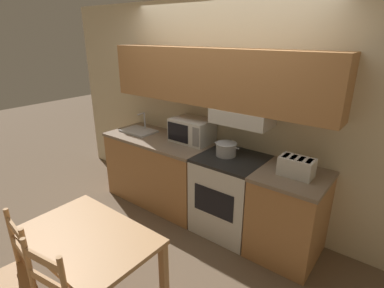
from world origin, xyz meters
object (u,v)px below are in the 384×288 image
Objects in this scene: chair_left_of_table at (7,283)px; stove_range at (230,194)px; cooking_pot at (226,149)px; sink_basin at (139,130)px; dining_table at (89,246)px; toaster at (296,167)px; microwave at (192,130)px.

stove_range is at bearing 80.85° from chair_left_of_table.
stove_range is 2.88× the size of cooking_pot.
dining_table is at bearing -54.25° from sink_basin.
toaster is at bearing -0.14° from sink_basin.
stove_range is at bearing -0.02° from sink_basin.
toaster is 0.72× the size of sink_basin.
sink_basin reaches higher than dining_table.
stove_range is at bearing 79.37° from dining_table.
microwave is at bearing 173.89° from toaster.
chair_left_of_table is (-0.53, -2.13, -0.53)m from cooking_pot.
cooking_pot is 0.96× the size of toaster.
stove_range is 1.65m from dining_table.
cooking_pot is (-0.08, 0.02, 0.53)m from stove_range.
toaster is (0.78, -0.02, 0.01)m from cooking_pot.
toaster is (1.36, -0.15, -0.05)m from microwave.
chair_left_of_table is at bearing -88.82° from microwave.
microwave is (-0.57, 0.13, 0.07)m from cooking_pot.
stove_range reaches higher than dining_table.
dining_table is (1.16, -1.62, -0.30)m from sink_basin.
cooking_pot is 2.26m from chair_left_of_table.
toaster is 0.30× the size of dining_table.
dining_table is (-1.00, -1.61, -0.38)m from toaster.
stove_range is 0.84× the size of dining_table.
stove_range is 2.20m from chair_left_of_table.
stove_range is at bearing -10.27° from cooking_pot.
stove_range is 1.98× the size of sink_basin.
microwave reaches higher than stove_range.
stove_range is 1.54m from sink_basin.
toaster is 1.94m from dining_table.
cooking_pot is 0.62× the size of microwave.
microwave reaches higher than dining_table.
toaster reaches higher than dining_table.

